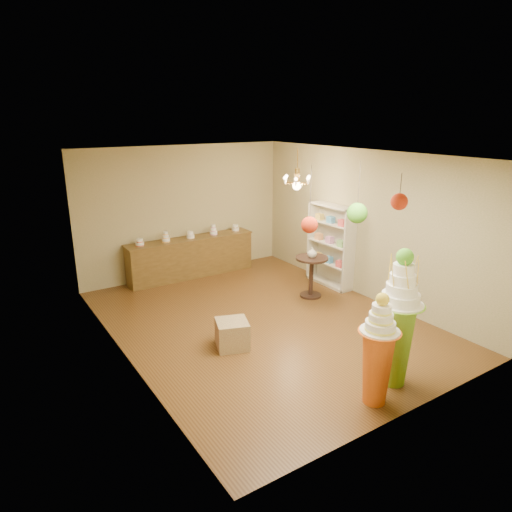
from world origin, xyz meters
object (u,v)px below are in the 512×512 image
pedestal_green (398,328)px  pedestal_orange (377,358)px  round_table (311,271)px  sideboard (191,256)px

pedestal_green → pedestal_orange: 0.62m
pedestal_orange → round_table: size_ratio=1.80×
sideboard → pedestal_green: bearing=-85.6°
pedestal_green → pedestal_orange: size_ratio=1.28×
pedestal_orange → round_table: pedestal_orange is taller
pedestal_orange → sideboard: size_ratio=0.51×
pedestal_green → sideboard: pedestal_green is taller
round_table → sideboard: bearing=121.3°
pedestal_orange → pedestal_green: bearing=17.0°
sideboard → round_table: 2.94m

